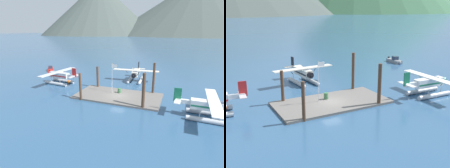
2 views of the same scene
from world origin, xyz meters
TOP-DOWN VIEW (x-y plane):
  - ground_plane at (0.00, 0.00)m, footprint 1200.00×1200.00m
  - dock_platform at (0.00, 0.00)m, footprint 14.99×7.59m
  - piling_near_left at (-5.40, -3.65)m, footprint 0.40×0.40m
  - piling_near_right at (5.16, -3.51)m, footprint 0.48×0.48m
  - piling_far_left at (-5.58, 3.41)m, footprint 0.43×0.43m
  - piling_far_right at (5.57, 3.65)m, footprint 0.43×0.43m
  - flagpole at (-1.34, 0.87)m, footprint 0.95×0.10m
  - fuel_drum at (-0.20, 1.27)m, footprint 0.62×0.62m
  - mooring_buoy at (-13.02, 4.06)m, footprint 0.75×0.75m
  - mountain_ridge_west_peak at (-191.93, 408.86)m, footprint 288.91×288.91m
  - mountain_ridge_east_peak at (36.55, 480.53)m, footprint 426.54×426.54m
  - seaplane_cream_bow_centre at (0.43, 11.20)m, footprint 10.48×7.97m
  - seaplane_silver_port_fwd at (-14.88, 3.21)m, footprint 7.96×10.49m
  - seaplane_white_stbd_aft at (14.05, -3.52)m, footprint 7.98×10.44m
  - boat_red_open_west at (-25.55, 13.21)m, footprint 3.84×4.19m

SIDE VIEW (x-z plane):
  - ground_plane at x=0.00m, z-range 0.00..0.00m
  - dock_platform at x=0.00m, z-range 0.00..0.30m
  - mooring_buoy at x=-13.02m, z-range 0.00..0.75m
  - boat_red_open_west at x=-25.55m, z-range -0.26..1.24m
  - fuel_drum at x=-0.20m, z-range 0.30..1.18m
  - seaplane_cream_bow_centre at x=0.43m, z-range -0.34..3.50m
  - seaplane_silver_port_fwd at x=-14.88m, z-range -0.34..3.50m
  - seaplane_white_stbd_aft at x=14.05m, z-range -0.34..3.50m
  - piling_far_left at x=-5.58m, z-range 0.00..4.45m
  - piling_near_left at x=-5.40m, z-range 0.00..4.68m
  - piling_near_right at x=5.16m, z-range 0.00..5.57m
  - piling_far_right at x=5.57m, z-range 0.00..5.87m
  - flagpole at x=-1.34m, z-range 1.00..6.49m
  - mountain_ridge_west_peak at x=-191.93m, z-range 0.00..124.84m
  - mountain_ridge_east_peak at x=36.55m, z-range 0.00..130.58m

